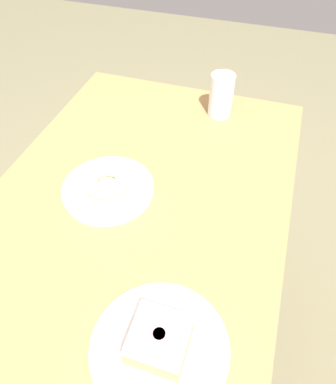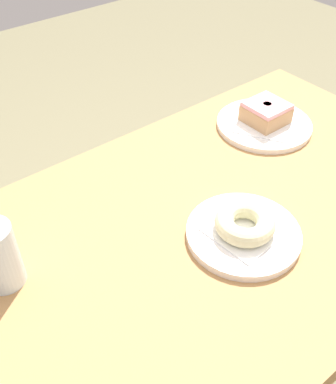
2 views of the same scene
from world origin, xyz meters
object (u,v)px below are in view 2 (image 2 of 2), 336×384
plate_glazed_square (264,124)px  plate_sugar_ring (243,234)px  donut_sugar_ring (245,223)px  donut_glazed_square (266,112)px

plate_glazed_square → plate_sugar_ring: bearing=36.9°
donut_sugar_ring → donut_glazed_square: (-0.30, -0.22, 0.00)m
plate_sugar_ring → donut_glazed_square: donut_glazed_square is taller
donut_glazed_square → donut_sugar_ring: bearing=36.9°
plate_sugar_ring → plate_glazed_square: bearing=-143.1°
plate_sugar_ring → donut_glazed_square: bearing=-143.1°
donut_sugar_ring → donut_glazed_square: donut_glazed_square is taller
plate_glazed_square → donut_glazed_square: 0.03m
plate_glazed_square → donut_glazed_square: bearing=-90.0°
donut_sugar_ring → plate_glazed_square: bearing=-143.1°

